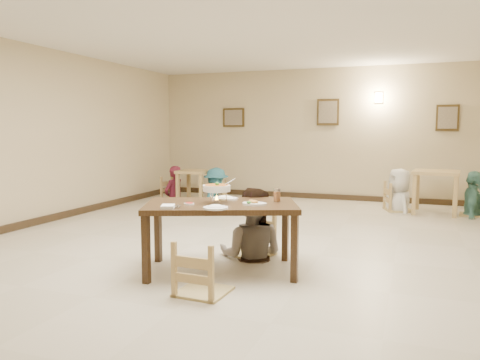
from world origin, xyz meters
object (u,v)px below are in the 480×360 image
at_px(bg_chair_rl, 399,184).
at_px(bg_chair_rr, 474,191).
at_px(bg_diner_d, 475,171).
at_px(bg_chair_ll, 174,178).
at_px(main_table, 221,210).
at_px(bg_chair_lr, 216,182).
at_px(bg_diner_c, 400,169).
at_px(drink_glass, 277,195).
at_px(chair_far, 251,215).
at_px(curry_warmer, 217,188).
at_px(chair_near, 203,242).
at_px(bg_table_right, 436,178).
at_px(bg_table_left, 195,176).
at_px(bg_diner_a, 173,166).
at_px(bg_diner_b, 216,168).
at_px(main_diner, 252,188).

bearing_deg(bg_chair_rl, bg_chair_rr, -110.63).
bearing_deg(bg_diner_d, bg_chair_ll, 97.79).
distance_m(main_table, bg_chair_lr, 5.22).
height_order(bg_chair_rr, bg_diner_c, bg_diner_c).
bearing_deg(drink_glass, bg_diner_d, 60.87).
bearing_deg(chair_far, curry_warmer, -78.98).
distance_m(chair_near, bg_chair_rr, 6.32).
xyz_separation_m(main_table, bg_chair_lr, (-2.11, 4.77, -0.25)).
bearing_deg(chair_near, bg_chair_lr, -65.04).
relative_size(main_table, bg_chair_ll, 1.92).
bearing_deg(bg_table_right, bg_diner_d, 1.81).
height_order(main_table, drink_glass, drink_glass).
bearing_deg(bg_diner_c, chair_far, -46.94).
bearing_deg(bg_chair_ll, bg_diner_c, -76.17).
relative_size(bg_table_left, bg_diner_a, 0.45).
height_order(drink_glass, bg_diner_c, bg_diner_c).
distance_m(chair_near, bg_table_left, 6.15).
bearing_deg(bg_chair_ll, bg_diner_d, -77.02).
bearing_deg(bg_diner_d, bg_table_right, 98.95).
distance_m(bg_chair_lr, bg_diner_b, 0.31).
bearing_deg(main_table, bg_diner_d, 36.03).
distance_m(drink_glass, bg_chair_ll, 5.83).
bearing_deg(bg_chair_lr, chair_far, 15.57).
bearing_deg(bg_chair_ll, chair_far, -128.49).
distance_m(bg_table_left, bg_chair_lr, 0.55).
bearing_deg(main_table, curry_warmer, 153.16).
xyz_separation_m(chair_far, bg_diner_c, (1.68, 4.14, 0.32)).
xyz_separation_m(bg_chair_rl, bg_diner_c, (-0.00, -0.00, 0.31)).
bearing_deg(bg_diner_c, chair_near, -41.27).
relative_size(bg_table_left, bg_table_right, 0.78).
bearing_deg(bg_table_left, chair_near, -63.44).
xyz_separation_m(bg_chair_rr, bg_diner_d, (0.00, 0.00, 0.37)).
relative_size(chair_far, bg_chair_ll, 1.06).
bearing_deg(chair_far, main_table, -74.91).
relative_size(curry_warmer, bg_chair_rl, 0.33).
relative_size(drink_glass, bg_table_right, 0.17).
bearing_deg(bg_diner_b, curry_warmer, -164.69).
relative_size(bg_chair_lr, bg_diner_b, 0.59).
height_order(curry_warmer, drink_glass, curry_warmer).
relative_size(curry_warmer, bg_table_right, 0.39).
height_order(bg_diner_a, bg_diner_b, bg_diner_a).
xyz_separation_m(bg_diner_a, bg_diner_d, (6.26, 0.07, 0.07)).
bearing_deg(main_table, bg_diner_c, 48.65).
relative_size(chair_near, main_diner, 0.58).
bearing_deg(chair_far, bg_diner_a, 150.86).
bearing_deg(bg_diner_b, bg_diner_c, -95.85).
distance_m(bg_table_right, bg_diner_b, 4.54).
distance_m(drink_glass, bg_diner_a, 5.82).
xyz_separation_m(bg_chair_ll, bg_diner_a, (0.00, 0.00, 0.28)).
bearing_deg(bg_diner_a, bg_diner_c, 106.65).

